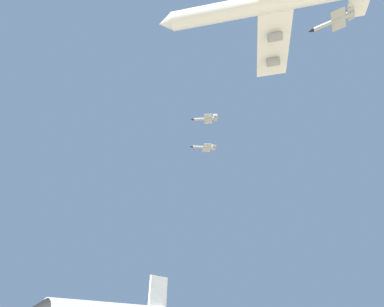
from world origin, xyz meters
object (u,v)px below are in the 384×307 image
carrier_jet (274,3)px  chase_jet_right_wing (205,119)px  chase_jet_lead (333,21)px  chase_jet_left_wing (204,147)px

carrier_jet → chase_jet_right_wing: (-29.79, -62.10, 6.35)m
chase_jet_lead → chase_jet_right_wing: bearing=-27.0°
carrier_jet → chase_jet_right_wing: size_ratio=5.10×
chase_jet_lead → chase_jet_right_wing: chase_jet_right_wing is taller
chase_jet_right_wing → chase_jet_lead: bearing=128.8°
carrier_jet → chase_jet_left_wing: size_ratio=4.80×
carrier_jet → chase_jet_left_wing: carrier_jet is taller
chase_jet_right_wing → chase_jet_left_wing: bearing=-81.8°
chase_jet_left_wing → chase_jet_lead: bearing=115.4°
carrier_jet → chase_jet_lead: bearing=-155.5°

